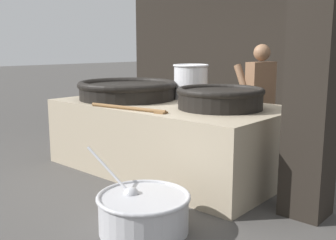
# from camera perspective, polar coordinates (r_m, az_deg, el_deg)

# --- Properties ---
(ground_plane) EXTENTS (60.00, 60.00, 0.00)m
(ground_plane) POSITION_cam_1_polar(r_m,az_deg,el_deg) (5.18, 0.00, -7.12)
(ground_plane) COLOR #474442
(back_wall) EXTENTS (6.72, 0.24, 3.39)m
(back_wall) POSITION_cam_1_polar(r_m,az_deg,el_deg) (7.30, 15.12, 11.11)
(back_wall) COLOR black
(back_wall) RESTS_ON ground_plane
(support_pillar) EXTENTS (0.40, 0.40, 3.39)m
(support_pillar) POSITION_cam_1_polar(r_m,az_deg,el_deg) (3.76, 20.78, 11.79)
(support_pillar) COLOR black
(support_pillar) RESTS_ON ground_plane
(hearth_platform) EXTENTS (2.97, 1.61, 0.87)m
(hearth_platform) POSITION_cam_1_polar(r_m,az_deg,el_deg) (5.07, 0.00, -2.42)
(hearth_platform) COLOR tan
(hearth_platform) RESTS_ON ground_plane
(giant_wok_near) EXTENTS (1.35, 1.35, 0.25)m
(giant_wok_near) POSITION_cam_1_polar(r_m,az_deg,el_deg) (5.42, -5.89, 4.47)
(giant_wok_near) COLOR black
(giant_wok_near) RESTS_ON hearth_platform
(giant_wok_far) EXTENTS (1.01, 1.01, 0.25)m
(giant_wok_far) POSITION_cam_1_polar(r_m,az_deg,el_deg) (4.56, 7.59, 3.31)
(giant_wok_far) COLOR black
(giant_wok_far) RESTS_ON hearth_platform
(stock_pot) EXTENTS (0.49, 0.49, 0.47)m
(stock_pot) POSITION_cam_1_polar(r_m,az_deg,el_deg) (5.42, 3.32, 5.68)
(stock_pot) COLOR silver
(stock_pot) RESTS_ON hearth_platform
(stirring_paddle) EXTENTS (1.06, 0.21, 0.04)m
(stirring_paddle) POSITION_cam_1_polar(r_m,az_deg,el_deg) (4.45, -5.41, 1.69)
(stirring_paddle) COLOR brown
(stirring_paddle) RESTS_ON hearth_platform
(cook) EXTENTS (0.41, 0.62, 1.61)m
(cook) POSITION_cam_1_polar(r_m,az_deg,el_deg) (5.50, 13.13, 2.95)
(cook) COLOR brown
(cook) RESTS_ON ground_plane
(prep_bowl_vegetables) EXTENTS (1.05, 0.81, 0.66)m
(prep_bowl_vegetables) POSITION_cam_1_polar(r_m,az_deg,el_deg) (3.48, -3.57, -12.98)
(prep_bowl_vegetables) COLOR #B7B7BC
(prep_bowl_vegetables) RESTS_ON ground_plane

